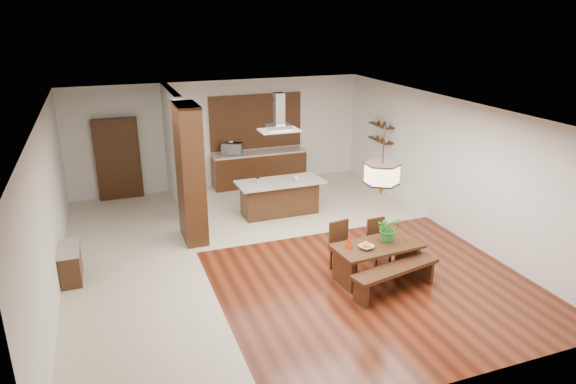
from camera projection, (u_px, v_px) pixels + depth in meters
name	position (u px, v px, depth m)	size (l,w,h in m)	color
room_shell	(273.00, 154.00, 9.73)	(9.00, 9.04, 2.92)	#3D160B
tile_hallway	(134.00, 274.00, 9.51)	(2.50, 9.00, 0.01)	beige
tile_kitchen	(289.00, 203.00, 13.03)	(5.50, 4.00, 0.01)	beige
soffit_band	(273.00, 110.00, 9.46)	(8.00, 9.00, 0.02)	#371E0D
partition_pier	(190.00, 174.00, 10.54)	(0.45, 1.00, 2.90)	black
partition_stub	(175.00, 150.00, 12.39)	(0.18, 2.40, 2.90)	silver
hallway_console	(71.00, 264.00, 9.24)	(0.37, 0.88, 0.63)	black
hallway_doorway	(118.00, 159.00, 13.07)	(1.10, 0.20, 2.10)	black
rear_counter	(259.00, 168.00, 14.30)	(2.60, 0.62, 0.95)	black
kitchen_window	(256.00, 121.00, 14.10)	(2.60, 0.08, 1.50)	brown
shelf_lower	(381.00, 140.00, 13.52)	(0.26, 0.90, 0.04)	black
shelf_upper	(382.00, 125.00, 13.38)	(0.26, 0.90, 0.04)	black
dining_table	(377.00, 253.00, 9.25)	(1.65, 0.92, 0.66)	black
dining_bench	(395.00, 280.00, 8.84)	(1.73, 0.38, 0.49)	black
dining_chair_left	(344.00, 248.00, 9.51)	(0.42, 0.42, 0.94)	black
dining_chair_right	(380.00, 242.00, 9.84)	(0.38, 0.38, 0.86)	black
pendant_lantern	(383.00, 160.00, 8.67)	(0.64, 0.64, 1.31)	#FFE9C3
foliage_plant	(388.00, 229.00, 9.27)	(0.43, 0.37, 0.48)	#287627
fruit_bowl	(366.00, 247.00, 9.03)	(0.25, 0.25, 0.06)	beige
napkin_cone	(349.00, 241.00, 9.04)	(0.15, 0.15, 0.24)	#A4240B
gold_ornament	(406.00, 239.00, 9.30)	(0.07, 0.07, 0.09)	gold
kitchen_island	(280.00, 197.00, 12.22)	(2.04, 0.90, 0.84)	black
range_hood	(279.00, 112.00, 11.55)	(0.90, 0.55, 0.87)	silver
island_cup	(297.00, 178.00, 12.09)	(0.13, 0.13, 0.10)	silver
microwave	(232.00, 149.00, 13.84)	(0.54, 0.36, 0.30)	#AFB1B6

